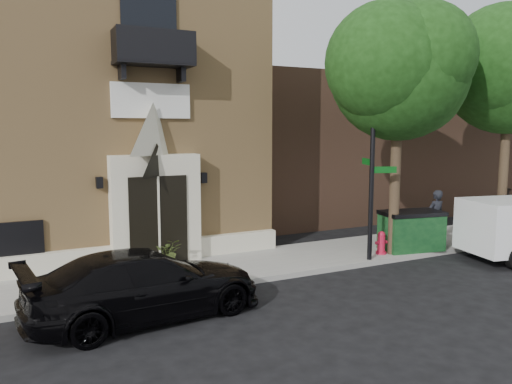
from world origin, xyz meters
TOP-DOWN VIEW (x-y plane):
  - ground at (0.00, 0.00)m, footprint 120.00×120.00m
  - sidewalk at (1.00, 1.50)m, footprint 42.00×3.00m
  - church at (-2.99, 7.95)m, footprint 12.20×11.01m
  - neighbour_building at (12.00, 9.00)m, footprint 18.00×8.00m
  - street_tree_left at (6.03, 0.35)m, footprint 4.97×4.38m
  - black_sedan at (-2.27, -1.07)m, footprint 5.37×2.69m
  - street_sign at (4.89, 0.21)m, footprint 0.81×0.99m
  - fire_hydrant at (5.65, 0.58)m, footprint 0.42×0.33m
  - dumpster at (6.89, 0.58)m, footprint 2.13×1.44m
  - planter at (-0.78, 2.26)m, footprint 0.85×0.78m
  - pedestrian_near at (8.27, 0.89)m, footprint 0.69×0.46m
  - pedestrian_far at (13.36, 2.06)m, footprint 0.78×0.90m

SIDE VIEW (x-z plane):
  - ground at x=0.00m, z-range 0.00..0.00m
  - sidewalk at x=1.00m, z-range 0.00..0.15m
  - fire_hydrant at x=5.65m, z-range 0.14..0.87m
  - planter at x=-0.78m, z-range 0.15..0.95m
  - black_sedan at x=-2.27m, z-range 0.00..1.50m
  - dumpster at x=6.89m, z-range 0.16..1.44m
  - pedestrian_far at x=13.36m, z-range 0.15..1.73m
  - pedestrian_near at x=8.27m, z-range 0.15..2.01m
  - street_sign at x=4.89m, z-range 0.17..5.45m
  - neighbour_building at x=12.00m, z-range 0.00..6.40m
  - church at x=-2.99m, z-range -0.02..9.28m
  - street_tree_left at x=6.03m, z-range 1.98..9.75m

